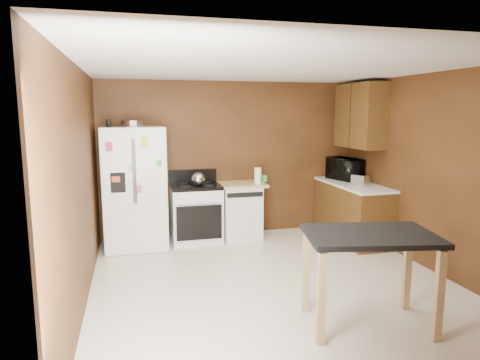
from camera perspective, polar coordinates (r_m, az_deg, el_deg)
name	(u,v)px	position (r m, az deg, el deg)	size (l,w,h in m)	color
floor	(274,284)	(5.22, 4.57, -13.64)	(4.50, 4.50, 0.00)	white
ceiling	(277,67)	(4.84, 4.96, 14.82)	(4.50, 4.50, 0.00)	white
wall_back	(231,159)	(7.02, -1.22, 2.84)	(4.20, 4.20, 0.00)	#562F16
wall_front	(391,234)	(2.89, 19.50, -6.77)	(4.20, 4.20, 0.00)	#562F16
wall_left	(80,188)	(4.65, -20.56, -0.96)	(4.50, 4.50, 0.00)	#562F16
wall_right	(434,173)	(5.90, 24.44, 0.83)	(4.50, 4.50, 0.00)	#562F16
roasting_pan	(133,124)	(6.45, -14.04, 7.32)	(0.36, 0.36, 0.09)	silver
pen_cup	(109,123)	(6.32, -17.10, 7.25)	(0.07, 0.07, 0.11)	black
kettle	(198,179)	(6.51, -5.60, 0.13)	(0.21, 0.21, 0.21)	silver
paper_towel	(258,176)	(6.73, 2.39, 0.57)	(0.11, 0.11, 0.26)	white
green_canister	(264,178)	(6.95, 3.27, 0.22)	(0.10, 0.10, 0.11)	green
toaster	(360,180)	(6.73, 15.70, -0.06)	(0.14, 0.23, 0.17)	silver
microwave	(345,170)	(7.29, 13.78, 1.34)	(0.59, 0.40, 0.33)	black
refrigerator	(135,188)	(6.51, -13.83, -1.03)	(0.90, 0.80, 1.80)	white
gas_range	(196,212)	(6.72, -5.90, -4.31)	(0.76, 0.68, 1.10)	white
dishwasher	(240,210)	(6.89, 0.02, -4.02)	(0.78, 0.63, 0.89)	white
right_cabinets	(355,182)	(7.02, 15.05, -0.30)	(0.63, 1.58, 2.45)	brown
island	(370,248)	(4.19, 16.90, -8.67)	(1.30, 1.00, 0.91)	black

